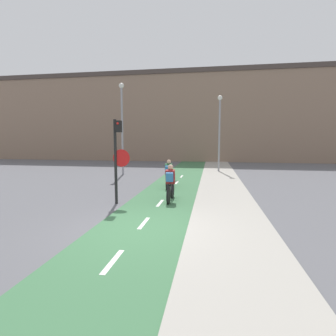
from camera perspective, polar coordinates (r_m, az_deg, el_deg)
ground_plane at (r=7.57m, az=-6.26°, el=-13.15°), size 120.00×120.00×0.00m
bike_lane at (r=7.57m, az=-6.25°, el=-13.07°), size 2.66×60.00×0.02m
sidewalk_strip at (r=7.33m, az=13.74°, el=-13.76°), size 2.40×60.00×0.05m
building_row_background at (r=31.94m, az=6.00°, el=10.92°), size 60.00×5.20×10.21m
traffic_light_pole at (r=10.24m, az=-10.96°, el=3.39°), size 0.67×0.25×3.27m
street_lamp_far at (r=18.92m, az=-9.98°, el=10.49°), size 0.36×0.36×6.38m
street_lamp_sidewalk at (r=20.59m, az=11.15°, el=9.25°), size 0.36×0.36×5.80m
cyclist_near at (r=10.56m, az=0.52°, el=-3.52°), size 0.46×1.69×1.51m
cyclist_far at (r=13.45m, az=0.17°, el=-1.44°), size 0.46×1.65×1.47m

